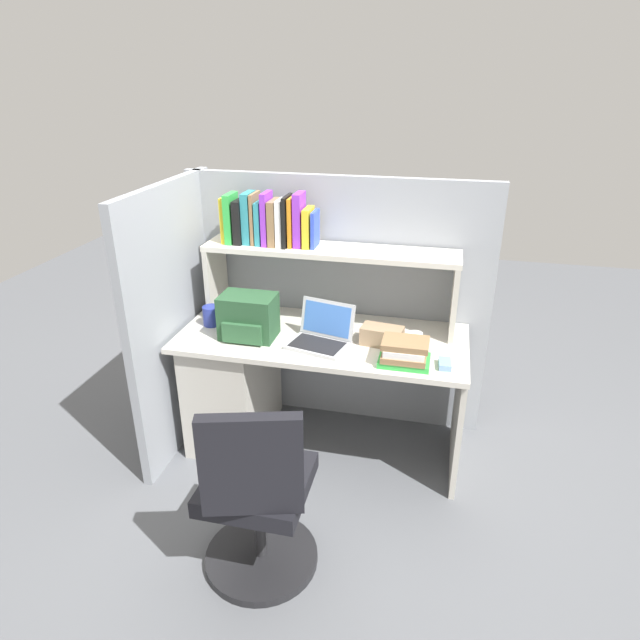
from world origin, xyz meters
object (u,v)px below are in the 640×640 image
(laptop, at_px, (321,335))
(snack_canister, at_px, (211,316))
(tissue_box, at_px, (382,336))
(paper_cup, at_px, (415,340))
(backpack, at_px, (248,317))
(office_chair, at_px, (257,503))
(computer_mouse, at_px, (445,364))

(laptop, xyz_separation_m, snack_canister, (-0.68, 0.09, 0.01))
(laptop, xyz_separation_m, tissue_box, (0.32, 0.07, -0.00))
(laptop, relative_size, paper_cup, 4.18)
(laptop, height_order, backpack, backpack)
(paper_cup, xyz_separation_m, tissue_box, (-0.18, 0.00, 0.01))
(backpack, xyz_separation_m, snack_canister, (-0.27, 0.10, -0.06))
(office_chair, bearing_deg, tissue_box, -128.24)
(snack_canister, bearing_deg, paper_cup, -1.08)
(paper_cup, bearing_deg, tissue_box, 179.79)
(tissue_box, height_order, snack_canister, snack_canister)
(laptop, xyz_separation_m, computer_mouse, (0.66, -0.11, -0.03))
(laptop, height_order, tissue_box, laptop)
(office_chair, bearing_deg, snack_canister, -74.25)
(laptop, height_order, paper_cup, laptop)
(computer_mouse, distance_m, paper_cup, 0.24)
(computer_mouse, xyz_separation_m, tissue_box, (-0.34, 0.18, 0.03))
(laptop, relative_size, computer_mouse, 3.47)
(computer_mouse, relative_size, paper_cup, 1.21)
(tissue_box, bearing_deg, laptop, -159.74)
(paper_cup, bearing_deg, snack_canister, 178.92)
(backpack, relative_size, snack_canister, 2.61)
(tissue_box, bearing_deg, computer_mouse, -20.51)
(backpack, xyz_separation_m, tissue_box, (0.73, 0.08, -0.07))
(backpack, bearing_deg, paper_cup, 4.79)
(laptop, bearing_deg, office_chair, -94.98)
(paper_cup, relative_size, office_chair, 0.09)
(tissue_box, relative_size, office_chair, 0.24)
(backpack, bearing_deg, office_chair, -69.16)
(backpack, xyz_separation_m, paper_cup, (0.91, 0.08, -0.08))
(paper_cup, distance_m, snack_canister, 1.17)
(computer_mouse, distance_m, office_chair, 1.12)
(tissue_box, bearing_deg, snack_canister, -173.73)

